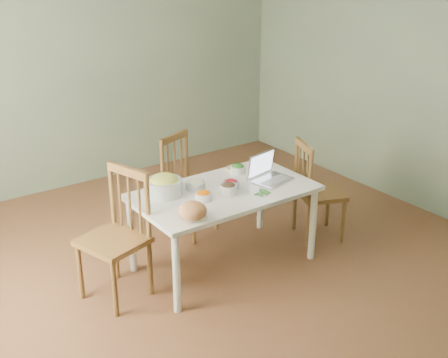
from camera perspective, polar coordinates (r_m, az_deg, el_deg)
floor at (r=5.02m, az=-1.15°, el=-8.99°), size 5.00×5.00×0.00m
wall_back at (r=6.63m, az=-13.76°, el=10.80°), size 5.00×0.00×2.70m
wall_right at (r=6.18m, az=18.55°, el=9.47°), size 0.00×5.00×2.70m
dining_table at (r=4.94m, az=0.00°, el=-4.85°), size 1.50×0.84×0.70m
chair_far at (r=5.45m, az=-3.33°, el=-0.71°), size 0.54×0.52×0.96m
chair_left at (r=4.51m, az=-10.92°, el=-5.74°), size 0.55×0.57×1.04m
chair_right at (r=5.43m, az=9.45°, el=-1.10°), size 0.53×0.54×0.95m
bread_boule at (r=4.27m, az=-3.12°, el=-3.15°), size 0.27×0.27×0.14m
butter_stick at (r=4.27m, az=-2.45°, el=-3.92°), size 0.12×0.06×0.03m
bowl_squash at (r=4.70m, az=-5.93°, el=-0.56°), size 0.30×0.30×0.17m
bowl_carrot at (r=4.60m, az=-2.04°, el=-1.63°), size 0.14×0.14×0.08m
bowl_onion at (r=4.80m, az=-2.82°, el=-0.51°), size 0.18×0.18×0.09m
bowl_mushroom at (r=4.69m, az=0.41°, el=-0.94°), size 0.19×0.19×0.10m
bowl_redpep at (r=4.80m, az=0.69°, el=-0.50°), size 0.17×0.17×0.08m
bowl_broccoli at (r=5.12m, az=1.37°, el=1.04°), size 0.16×0.16×0.09m
flatbread at (r=5.22m, az=1.15°, el=1.03°), size 0.24×0.24×0.02m
basil_bunch at (r=4.74m, az=3.68°, el=-1.28°), size 0.18×0.18×0.02m
laptop at (r=4.94m, az=4.85°, el=1.05°), size 0.38×0.32×0.23m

